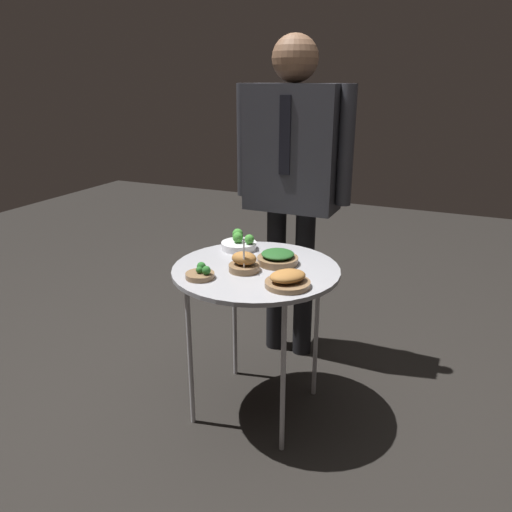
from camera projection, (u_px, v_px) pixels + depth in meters
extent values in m
plane|color=black|center=(256.00, 407.00, 2.26)|extent=(8.00, 8.00, 0.00)
cylinder|color=#939399|center=(256.00, 270.00, 2.03)|extent=(0.68, 0.68, 0.02)
cylinder|color=#B7B7BC|center=(283.00, 378.00, 1.89)|extent=(0.02, 0.02, 0.66)
cylinder|color=#B7B7BC|center=(190.00, 355.00, 2.05)|extent=(0.02, 0.02, 0.66)
cylinder|color=#B7B7BC|center=(316.00, 331.00, 2.24)|extent=(0.02, 0.02, 0.66)
cylinder|color=#B7B7BC|center=(235.00, 314.00, 2.40)|extent=(0.02, 0.02, 0.66)
cylinder|color=brown|center=(244.00, 268.00, 1.99)|extent=(0.12, 0.12, 0.03)
ellipsoid|color=#93602D|center=(244.00, 258.00, 1.98)|extent=(0.11, 0.08, 0.05)
cylinder|color=silver|center=(244.00, 256.00, 1.94)|extent=(0.01, 0.01, 0.15)
cylinder|color=brown|center=(278.00, 260.00, 2.07)|extent=(0.17, 0.17, 0.03)
ellipsoid|color=#1E4C1E|center=(278.00, 254.00, 2.06)|extent=(0.14, 0.14, 0.03)
cylinder|color=brown|center=(200.00, 276.00, 1.92)|extent=(0.11, 0.11, 0.02)
sphere|color=#236023|center=(206.00, 270.00, 1.89)|extent=(0.03, 0.03, 0.03)
sphere|color=#236023|center=(201.00, 266.00, 1.93)|extent=(0.04, 0.04, 0.04)
sphere|color=#236023|center=(199.00, 270.00, 1.91)|extent=(0.03, 0.03, 0.03)
cylinder|color=silver|center=(239.00, 246.00, 2.25)|extent=(0.16, 0.16, 0.03)
sphere|color=#387F2D|center=(249.00, 239.00, 2.21)|extent=(0.04, 0.04, 0.04)
sphere|color=#387F2D|center=(238.00, 234.00, 2.28)|extent=(0.05, 0.05, 0.05)
sphere|color=#387F2D|center=(238.00, 237.00, 2.23)|extent=(0.05, 0.05, 0.05)
cylinder|color=brown|center=(288.00, 284.00, 1.84)|extent=(0.17, 0.17, 0.02)
ellipsoid|color=#93602D|center=(288.00, 276.00, 1.83)|extent=(0.17, 0.17, 0.04)
cylinder|color=black|center=(276.00, 280.00, 2.65)|extent=(0.10, 0.10, 0.79)
cylinder|color=black|center=(304.00, 284.00, 2.59)|extent=(0.10, 0.10, 0.79)
cube|color=#28282D|center=(293.00, 149.00, 2.38)|extent=(0.44, 0.21, 0.59)
cube|color=black|center=(285.00, 136.00, 2.26)|extent=(0.05, 0.01, 0.36)
cylinder|color=#28282D|center=(244.00, 141.00, 2.47)|extent=(0.07, 0.07, 0.54)
cylinder|color=#28282D|center=(346.00, 146.00, 2.28)|extent=(0.07, 0.07, 0.54)
sphere|color=brown|center=(295.00, 58.00, 2.25)|extent=(0.21, 0.21, 0.21)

